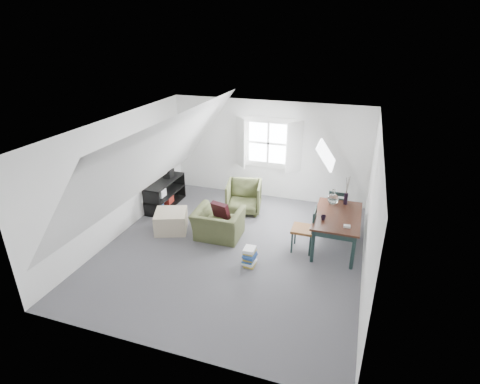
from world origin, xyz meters
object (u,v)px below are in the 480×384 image
(dining_chair_far, at_px, (337,207))
(dining_chair_near, at_px, (305,229))
(magazine_stack, at_px, (250,257))
(armchair_far, at_px, (244,211))
(armchair_near, at_px, (219,237))
(ottoman, at_px, (171,221))
(media_shelf, at_px, (164,195))
(dining_table, at_px, (337,219))

(dining_chair_far, xyz_separation_m, dining_chair_near, (-0.51, -1.18, 0.01))
(magazine_stack, bearing_deg, armchair_far, 110.50)
(dining_chair_far, xyz_separation_m, magazine_stack, (-1.39, -2.02, -0.29))
(armchair_far, relative_size, dining_chair_far, 0.90)
(armchair_near, bearing_deg, magazine_stack, 138.93)
(armchair_far, relative_size, ottoman, 1.23)
(dining_chair_near, xyz_separation_m, magazine_stack, (-0.88, -0.84, -0.30))
(armchair_near, height_order, armchair_far, armchair_far)
(dining_chair_far, distance_m, media_shelf, 4.13)
(armchair_near, relative_size, media_shelf, 0.74)
(dining_chair_near, xyz_separation_m, media_shelf, (-3.61, 0.89, -0.18))
(ottoman, relative_size, dining_table, 0.45)
(armchair_near, xyz_separation_m, dining_chair_far, (2.31, 1.26, 0.47))
(dining_chair_near, height_order, magazine_stack, dining_chair_near)
(armchair_near, height_order, media_shelf, media_shelf)
(armchair_far, relative_size, magazine_stack, 2.29)
(magazine_stack, bearing_deg, dining_table, 38.04)
(armchair_near, distance_m, ottoman, 1.12)
(armchair_near, relative_size, dining_table, 0.66)
(armchair_far, bearing_deg, magazine_stack, -80.99)
(ottoman, xyz_separation_m, dining_chair_near, (2.89, 0.12, 0.26))
(armchair_near, height_order, dining_table, dining_table)
(ottoman, xyz_separation_m, dining_table, (3.47, 0.41, 0.42))
(armchair_far, relative_size, media_shelf, 0.62)
(dining_table, height_order, dining_chair_far, dining_chair_far)
(media_shelf, bearing_deg, dining_chair_near, -12.23)
(armchair_near, distance_m, dining_table, 2.49)
(ottoman, distance_m, magazine_stack, 2.14)
(armchair_near, relative_size, dining_chair_near, 1.05)
(dining_chair_near, bearing_deg, armchair_near, -95.20)
(armchair_far, xyz_separation_m, dining_table, (2.25, -0.99, 0.64))
(armchair_near, xyz_separation_m, dining_table, (2.38, 0.37, 0.64))
(armchair_near, xyz_separation_m, ottoman, (-1.09, -0.04, 0.22))
(ottoman, xyz_separation_m, media_shelf, (-0.71, 1.01, 0.08))
(armchair_near, distance_m, armchair_far, 1.36)
(armchair_near, relative_size, magazine_stack, 2.73)
(ottoman, distance_m, media_shelf, 1.24)
(armchair_far, bearing_deg, armchair_near, -106.87)
(armchair_near, distance_m, magazine_stack, 1.21)
(dining_chair_near, bearing_deg, ottoman, -95.27)
(ottoman, height_order, dining_table, dining_table)
(dining_table, relative_size, dining_chair_far, 1.62)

